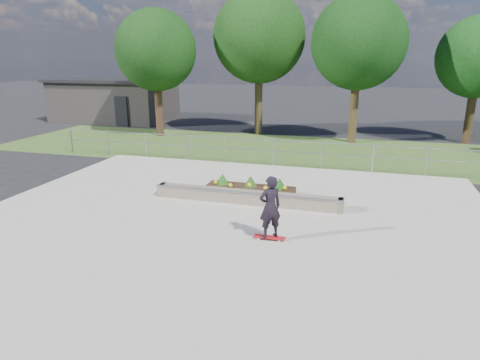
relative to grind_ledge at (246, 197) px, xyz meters
name	(u,v)px	position (x,y,z in m)	size (l,w,h in m)	color
ground	(217,234)	(-0.13, -2.47, -0.26)	(120.00, 120.00, 0.00)	black
grass_verge	(288,150)	(-0.13, 8.53, -0.25)	(30.00, 8.00, 0.02)	#375221
concrete_slab	(217,233)	(-0.13, -2.47, -0.23)	(15.00, 15.00, 0.06)	#A8A495
fence	(274,149)	(-0.13, 5.03, 0.51)	(20.06, 0.06, 1.20)	gray
building	(115,99)	(-14.13, 15.52, 1.25)	(8.40, 5.40, 3.00)	#2A2725
tree_far_left	(156,50)	(-8.13, 10.53, 4.59)	(4.55, 4.55, 7.15)	#311E13
tree_mid_left	(259,37)	(-2.63, 12.53, 5.34)	(5.25, 5.25, 8.25)	#372716
tree_mid_right	(359,42)	(2.87, 11.53, 4.97)	(4.90, 4.90, 7.70)	#342515
tree_far_right	(478,58)	(8.87, 13.03, 4.21)	(4.20, 4.20, 6.60)	black
grind_ledge	(246,197)	(0.00, 0.00, 0.00)	(6.00, 0.44, 0.43)	#6C5F4F
planter_bed	(249,190)	(-0.14, 0.84, -0.02)	(3.00, 1.20, 0.61)	black
skateboarder	(270,207)	(1.29, -2.55, 0.67)	(0.80, 0.65, 1.68)	silver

